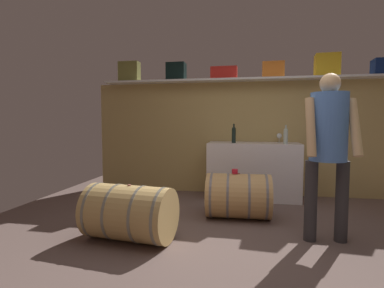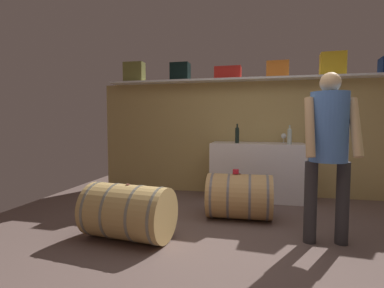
{
  "view_description": "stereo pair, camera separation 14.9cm",
  "coord_description": "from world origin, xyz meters",
  "px_view_note": "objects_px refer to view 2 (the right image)",
  "views": [
    {
      "loc": [
        0.02,
        -2.95,
        1.23
      ],
      "look_at": [
        -0.64,
        0.58,
        0.97
      ],
      "focal_mm": 28.36,
      "sensor_mm": 36.0,
      "label": 1
    },
    {
      "loc": [
        0.16,
        -2.92,
        1.23
      ],
      "look_at": [
        -0.64,
        0.58,
        0.97
      ],
      "focal_mm": 28.36,
      "sensor_mm": 36.0,
      "label": 2
    }
  ],
  "objects_px": {
    "toolcase_red": "(228,73)",
    "wine_barrel_near": "(239,196)",
    "toolcase_olive": "(134,72)",
    "wine_glass": "(284,136)",
    "wine_bottle_clear": "(290,136)",
    "wine_bottle_dark": "(237,134)",
    "toolcase_orange": "(278,70)",
    "work_cabinet": "(257,171)",
    "wine_barrel_far": "(128,212)",
    "visitor_tasting": "(329,140)",
    "tasting_cup": "(236,172)",
    "toolcase_black": "(180,72)",
    "toolcase_yellow": "(333,64)"
  },
  "relations": [
    {
      "from": "wine_bottle_clear",
      "to": "visitor_tasting",
      "type": "height_order",
      "value": "visitor_tasting"
    },
    {
      "from": "wine_bottle_clear",
      "to": "wine_bottle_dark",
      "type": "xyz_separation_m",
      "value": [
        -0.78,
        0.07,
        0.01
      ]
    },
    {
      "from": "visitor_tasting",
      "to": "toolcase_orange",
      "type": "bearing_deg",
      "value": -83.27
    },
    {
      "from": "toolcase_red",
      "to": "wine_glass",
      "type": "xyz_separation_m",
      "value": [
        0.91,
        -0.02,
        -1.04
      ]
    },
    {
      "from": "toolcase_black",
      "to": "toolcase_yellow",
      "type": "relative_size",
      "value": 0.88
    },
    {
      "from": "wine_bottle_dark",
      "to": "work_cabinet",
      "type": "bearing_deg",
      "value": 16.38
    },
    {
      "from": "toolcase_olive",
      "to": "tasting_cup",
      "type": "xyz_separation_m",
      "value": [
        1.91,
        -1.26,
        -1.5
      ]
    },
    {
      "from": "toolcase_red",
      "to": "visitor_tasting",
      "type": "bearing_deg",
      "value": -55.78
    },
    {
      "from": "work_cabinet",
      "to": "wine_barrel_far",
      "type": "relative_size",
      "value": 1.5
    },
    {
      "from": "toolcase_black",
      "to": "wine_barrel_near",
      "type": "bearing_deg",
      "value": -47.97
    },
    {
      "from": "wine_glass",
      "to": "wine_barrel_far",
      "type": "xyz_separation_m",
      "value": [
        -1.69,
        -2.18,
        -0.71
      ]
    },
    {
      "from": "toolcase_orange",
      "to": "wine_barrel_far",
      "type": "relative_size",
      "value": 0.36
    },
    {
      "from": "toolcase_olive",
      "to": "wine_bottle_dark",
      "type": "distance_m",
      "value": 2.16
    },
    {
      "from": "wine_bottle_clear",
      "to": "tasting_cup",
      "type": "xyz_separation_m",
      "value": [
        -0.72,
        -0.9,
        -0.42
      ]
    },
    {
      "from": "wine_bottle_dark",
      "to": "tasting_cup",
      "type": "height_order",
      "value": "wine_bottle_dark"
    },
    {
      "from": "toolcase_olive",
      "to": "wine_bottle_clear",
      "type": "distance_m",
      "value": 2.87
    },
    {
      "from": "wine_barrel_far",
      "to": "tasting_cup",
      "type": "relative_size",
      "value": 12.65
    },
    {
      "from": "toolcase_olive",
      "to": "toolcase_black",
      "type": "relative_size",
      "value": 1.12
    },
    {
      "from": "wine_barrel_near",
      "to": "tasting_cup",
      "type": "distance_m",
      "value": 0.32
    },
    {
      "from": "wine_barrel_near",
      "to": "wine_barrel_far",
      "type": "bearing_deg",
      "value": -140.94
    },
    {
      "from": "toolcase_orange",
      "to": "wine_barrel_near",
      "type": "xyz_separation_m",
      "value": [
        -0.5,
        -1.26,
        -1.77
      ]
    },
    {
      "from": "wine_bottle_clear",
      "to": "visitor_tasting",
      "type": "bearing_deg",
      "value": -80.8
    },
    {
      "from": "work_cabinet",
      "to": "wine_barrel_near",
      "type": "bearing_deg",
      "value": -100.56
    },
    {
      "from": "wine_barrel_far",
      "to": "visitor_tasting",
      "type": "xyz_separation_m",
      "value": [
        2.0,
        0.34,
        0.76
      ]
    },
    {
      "from": "work_cabinet",
      "to": "wine_barrel_far",
      "type": "distance_m",
      "value": 2.39
    },
    {
      "from": "toolcase_yellow",
      "to": "tasting_cup",
      "type": "bearing_deg",
      "value": -132.95
    },
    {
      "from": "toolcase_olive",
      "to": "wine_barrel_near",
      "type": "height_order",
      "value": "toolcase_olive"
    },
    {
      "from": "toolcase_olive",
      "to": "wine_barrel_near",
      "type": "bearing_deg",
      "value": -32.52
    },
    {
      "from": "toolcase_black",
      "to": "toolcase_orange",
      "type": "distance_m",
      "value": 1.61
    },
    {
      "from": "work_cabinet",
      "to": "tasting_cup",
      "type": "distance_m",
      "value": 1.1
    },
    {
      "from": "toolcase_red",
      "to": "wine_barrel_near",
      "type": "relative_size",
      "value": 0.52
    },
    {
      "from": "toolcase_black",
      "to": "toolcase_red",
      "type": "height_order",
      "value": "toolcase_black"
    },
    {
      "from": "toolcase_olive",
      "to": "wine_bottle_clear",
      "type": "height_order",
      "value": "toolcase_olive"
    },
    {
      "from": "wine_barrel_near",
      "to": "wine_barrel_far",
      "type": "relative_size",
      "value": 0.86
    },
    {
      "from": "toolcase_red",
      "to": "wine_bottle_dark",
      "type": "distance_m",
      "value": 1.06
    },
    {
      "from": "toolcase_olive",
      "to": "visitor_tasting",
      "type": "relative_size",
      "value": 0.21
    },
    {
      "from": "wine_bottle_clear",
      "to": "visitor_tasting",
      "type": "distance_m",
      "value": 1.52
    },
    {
      "from": "toolcase_red",
      "to": "wine_glass",
      "type": "distance_m",
      "value": 1.38
    },
    {
      "from": "wine_bottle_dark",
      "to": "visitor_tasting",
      "type": "distance_m",
      "value": 1.88
    },
    {
      "from": "toolcase_yellow",
      "to": "wine_glass",
      "type": "height_order",
      "value": "toolcase_yellow"
    },
    {
      "from": "wine_bottle_clear",
      "to": "wine_barrel_near",
      "type": "relative_size",
      "value": 0.35
    },
    {
      "from": "toolcase_red",
      "to": "toolcase_olive",
      "type": "bearing_deg",
      "value": -178.74
    },
    {
      "from": "wine_bottle_clear",
      "to": "tasting_cup",
      "type": "relative_size",
      "value": 3.77
    },
    {
      "from": "wine_bottle_clear",
      "to": "wine_glass",
      "type": "distance_m",
      "value": 0.35
    },
    {
      "from": "wine_barrel_far",
      "to": "visitor_tasting",
      "type": "height_order",
      "value": "visitor_tasting"
    },
    {
      "from": "toolcase_olive",
      "to": "wine_glass",
      "type": "distance_m",
      "value": 2.8
    },
    {
      "from": "toolcase_red",
      "to": "wine_bottle_clear",
      "type": "height_order",
      "value": "toolcase_red"
    },
    {
      "from": "toolcase_black",
      "to": "toolcase_red",
      "type": "relative_size",
      "value": 0.73
    },
    {
      "from": "wine_glass",
      "to": "visitor_tasting",
      "type": "bearing_deg",
      "value": -80.67
    },
    {
      "from": "wine_glass",
      "to": "tasting_cup",
      "type": "distance_m",
      "value": 1.46
    }
  ]
}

